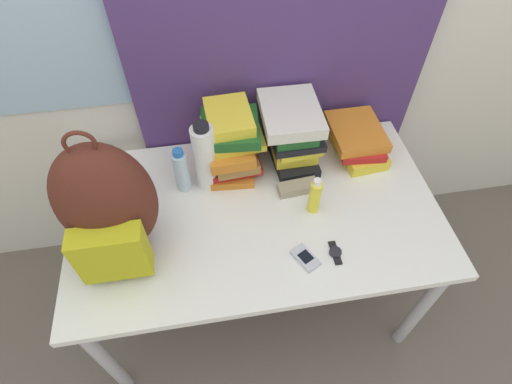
% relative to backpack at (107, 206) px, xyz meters
% --- Properties ---
extents(ground_plane, '(12.00, 12.00, 0.00)m').
position_rel_backpack_xyz_m(ground_plane, '(0.47, -0.31, -0.92)').
color(ground_plane, '#665B51').
extents(wall_back, '(6.00, 0.06, 2.50)m').
position_rel_backpack_xyz_m(wall_back, '(0.47, 0.55, 0.33)').
color(wall_back, silver).
rests_on(wall_back, ground_plane).
extents(curtain_blue, '(1.15, 0.04, 2.50)m').
position_rel_backpack_xyz_m(curtain_blue, '(0.64, 0.49, 0.33)').
color(curtain_blue, '#4C336B').
rests_on(curtain_blue, ground_plane).
extents(desk, '(1.35, 0.78, 0.70)m').
position_rel_backpack_xyz_m(desk, '(0.47, 0.07, -0.29)').
color(desk, silver).
rests_on(desk, ground_plane).
extents(backpack, '(0.30, 0.28, 0.51)m').
position_rel_backpack_xyz_m(backpack, '(0.00, 0.00, 0.00)').
color(backpack, '#512319').
rests_on(backpack, desk).
extents(book_stack_left, '(0.25, 0.29, 0.26)m').
position_rel_backpack_xyz_m(book_stack_left, '(0.41, 0.31, -0.09)').
color(book_stack_left, orange).
rests_on(book_stack_left, desk).
extents(book_stack_center, '(0.22, 0.29, 0.25)m').
position_rel_backpack_xyz_m(book_stack_center, '(0.65, 0.31, -0.08)').
color(book_stack_center, black).
rests_on(book_stack_center, desk).
extents(book_stack_right, '(0.21, 0.28, 0.12)m').
position_rel_backpack_xyz_m(book_stack_right, '(0.93, 0.31, -0.15)').
color(book_stack_right, yellow).
rests_on(book_stack_right, desk).
extents(water_bottle, '(0.06, 0.06, 0.20)m').
position_rel_backpack_xyz_m(water_bottle, '(0.22, 0.23, -0.12)').
color(water_bottle, silver).
rests_on(water_bottle, desk).
extents(sports_bottle, '(0.08, 0.08, 0.30)m').
position_rel_backpack_xyz_m(sports_bottle, '(0.31, 0.23, -0.07)').
color(sports_bottle, white).
rests_on(sports_bottle, desk).
extents(sunscreen_bottle, '(0.04, 0.04, 0.16)m').
position_rel_backpack_xyz_m(sunscreen_bottle, '(0.68, 0.04, -0.14)').
color(sunscreen_bottle, yellow).
rests_on(sunscreen_bottle, desk).
extents(cell_phone, '(0.09, 0.11, 0.02)m').
position_rel_backpack_xyz_m(cell_phone, '(0.60, -0.16, -0.21)').
color(cell_phone, '#B7BCC6').
rests_on(cell_phone, desk).
extents(sunglasses_case, '(0.15, 0.07, 0.04)m').
position_rel_backpack_xyz_m(sunglasses_case, '(0.64, 0.14, -0.20)').
color(sunglasses_case, gray).
rests_on(sunglasses_case, desk).
extents(wristwatch, '(0.04, 0.09, 0.01)m').
position_rel_backpack_xyz_m(wristwatch, '(0.71, -0.15, -0.21)').
color(wristwatch, black).
rests_on(wristwatch, desk).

